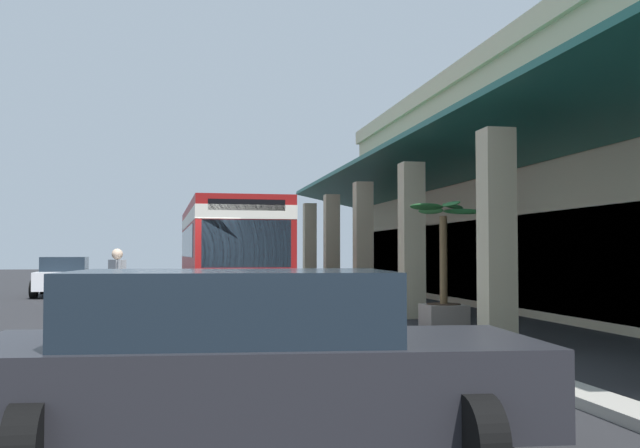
# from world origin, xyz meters

# --- Properties ---
(ground) EXTENTS (120.00, 120.00, 0.00)m
(ground) POSITION_xyz_m (0.00, 8.00, 0.00)
(ground) COLOR #262628
(curb_strip) EXTENTS (36.29, 0.50, 0.12)m
(curb_strip) POSITION_xyz_m (-2.85, 4.15, 0.06)
(curb_strip) COLOR #9E998E
(curb_strip) RESTS_ON ground
(transit_bus) EXTENTS (11.29, 3.07, 3.34)m
(transit_bus) POSITION_xyz_m (-6.69, 1.23, 1.85)
(transit_bus) COLOR maroon
(transit_bus) RESTS_ON ground
(parked_sedan_white) EXTENTS (4.51, 2.21, 1.47)m
(parked_sedan_white) POSITION_xyz_m (-11.94, -4.59, 0.75)
(parked_sedan_white) COLOR silver
(parked_sedan_white) RESTS_ON ground
(parked_sedan_charcoal) EXTENTS (2.67, 4.53, 1.47)m
(parked_sedan_charcoal) POSITION_xyz_m (11.30, 0.41, 0.75)
(parked_sedan_charcoal) COLOR #232328
(parked_sedan_charcoal) RESTS_ON ground
(pedestrian) EXTENTS (0.67, 0.40, 1.70)m
(pedestrian) POSITION_xyz_m (1.46, -1.48, 0.96)
(pedestrian) COLOR #726651
(pedestrian) RESTS_ON ground
(potted_palm) EXTENTS (1.65, 1.71, 2.73)m
(potted_palm) POSITION_xyz_m (2.25, 5.33, 0.70)
(potted_palm) COLOR gray
(potted_palm) RESTS_ON ground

